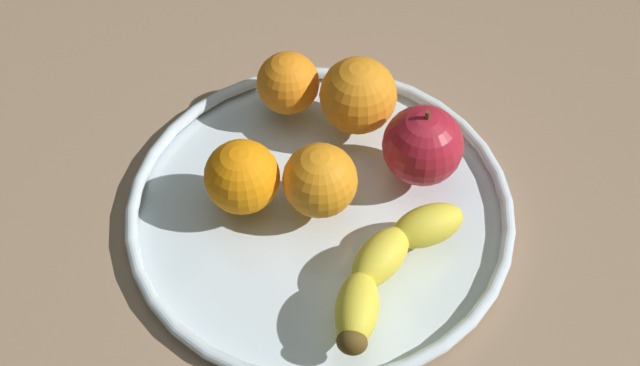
% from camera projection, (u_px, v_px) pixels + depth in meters
% --- Properties ---
extents(ground_plane, '(1.23, 1.23, 0.04)m').
position_uv_depth(ground_plane, '(320.00, 226.00, 0.79)').
color(ground_plane, '#95775C').
extents(fruit_bowl, '(0.36, 0.36, 0.02)m').
position_uv_depth(fruit_bowl, '(320.00, 208.00, 0.77)').
color(fruit_bowl, silver).
rests_on(fruit_bowl, ground_plane).
extents(banana, '(0.18, 0.07, 0.04)m').
position_uv_depth(banana, '(388.00, 266.00, 0.70)').
color(banana, yellow).
rests_on(banana, fruit_bowl).
extents(apple, '(0.07, 0.07, 0.08)m').
position_uv_depth(apple, '(423.00, 146.00, 0.76)').
color(apple, '#AC1C2C').
rests_on(apple, fruit_bowl).
extents(orange_front_right, '(0.07, 0.07, 0.07)m').
position_uv_depth(orange_front_right, '(325.00, 179.00, 0.74)').
color(orange_front_right, orange).
rests_on(orange_front_right, fruit_bowl).
extents(orange_back_right, '(0.06, 0.06, 0.06)m').
position_uv_depth(orange_back_right, '(288.00, 83.00, 0.81)').
color(orange_back_right, orange).
rests_on(orange_back_right, fruit_bowl).
extents(orange_front_left, '(0.07, 0.07, 0.07)m').
position_uv_depth(orange_front_left, '(358.00, 96.00, 0.79)').
color(orange_front_left, orange).
rests_on(orange_front_left, fruit_bowl).
extents(orange_center, '(0.07, 0.07, 0.07)m').
position_uv_depth(orange_center, '(242.00, 177.00, 0.74)').
color(orange_center, orange).
rests_on(orange_center, fruit_bowl).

